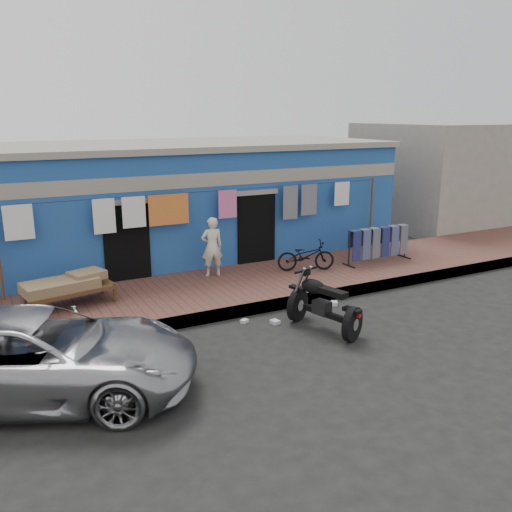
{
  "coord_description": "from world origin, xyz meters",
  "views": [
    {
      "loc": [
        -5.29,
        -8.13,
        4.18
      ],
      "look_at": [
        0.0,
        2.0,
        1.15
      ],
      "focal_mm": 38.0,
      "sensor_mm": 36.0,
      "label": 1
    }
  ],
  "objects_px": {
    "charpoy": "(70,291)",
    "jeans_rack": "(378,244)",
    "car": "(36,354)",
    "bicycle": "(306,252)",
    "seated_person": "(212,247)",
    "motorcycle": "(324,303)"
  },
  "relations": [
    {
      "from": "car",
      "to": "jeans_rack",
      "type": "distance_m",
      "value": 9.47
    },
    {
      "from": "car",
      "to": "charpoy",
      "type": "distance_m",
      "value": 3.4
    },
    {
      "from": "bicycle",
      "to": "jeans_rack",
      "type": "distance_m",
      "value": 2.19
    },
    {
      "from": "seated_person",
      "to": "charpoy",
      "type": "relative_size",
      "value": 0.73
    },
    {
      "from": "seated_person",
      "to": "bicycle",
      "type": "height_order",
      "value": "seated_person"
    },
    {
      "from": "charpoy",
      "to": "jeans_rack",
      "type": "height_order",
      "value": "jeans_rack"
    },
    {
      "from": "seated_person",
      "to": "bicycle",
      "type": "relative_size",
      "value": 1.02
    },
    {
      "from": "seated_person",
      "to": "motorcycle",
      "type": "height_order",
      "value": "seated_person"
    },
    {
      "from": "seated_person",
      "to": "jeans_rack",
      "type": "xyz_separation_m",
      "value": [
        4.49,
        -0.89,
        -0.25
      ]
    },
    {
      "from": "car",
      "to": "jeans_rack",
      "type": "relative_size",
      "value": 2.38
    },
    {
      "from": "bicycle",
      "to": "jeans_rack",
      "type": "bearing_deg",
      "value": -75.01
    },
    {
      "from": "car",
      "to": "seated_person",
      "type": "relative_size",
      "value": 3.29
    },
    {
      "from": "motorcycle",
      "to": "jeans_rack",
      "type": "height_order",
      "value": "jeans_rack"
    },
    {
      "from": "seated_person",
      "to": "jeans_rack",
      "type": "relative_size",
      "value": 0.72
    },
    {
      "from": "charpoy",
      "to": "jeans_rack",
      "type": "bearing_deg",
      "value": -1.93
    },
    {
      "from": "seated_person",
      "to": "motorcycle",
      "type": "xyz_separation_m",
      "value": [
        0.8,
        -3.7,
        -0.41
      ]
    },
    {
      "from": "motorcycle",
      "to": "charpoy",
      "type": "height_order",
      "value": "motorcycle"
    },
    {
      "from": "car",
      "to": "seated_person",
      "type": "xyz_separation_m",
      "value": [
        4.5,
        3.87,
        0.3
      ]
    },
    {
      "from": "car",
      "to": "bicycle",
      "type": "xyz_separation_m",
      "value": [
        6.81,
        3.18,
        0.04
      ]
    },
    {
      "from": "motorcycle",
      "to": "car",
      "type": "bearing_deg",
      "value": 167.1
    },
    {
      "from": "seated_person",
      "to": "bicycle",
      "type": "bearing_deg",
      "value": 170.33
    },
    {
      "from": "motorcycle",
      "to": "jeans_rack",
      "type": "bearing_deg",
      "value": 22.69
    }
  ]
}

